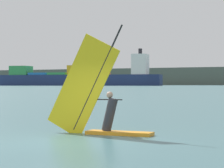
# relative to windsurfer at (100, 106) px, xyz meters

# --- Properties ---
(ground_plane) EXTENTS (4000.00, 4000.00, 0.00)m
(ground_plane) POSITION_rel_windsurfer_xyz_m (-0.37, -2.40, -0.95)
(ground_plane) COLOR #386066
(windsurfer) EXTENTS (3.88, 0.89, 3.89)m
(windsurfer) POSITION_rel_windsurfer_xyz_m (0.00, 0.00, 0.00)
(windsurfer) COLOR orange
(windsurfer) RESTS_ON ground_plane
(cargo_ship) EXTENTS (186.73, 23.09, 39.64)m
(cargo_ship) POSITION_rel_windsurfer_xyz_m (-165.64, 485.13, 8.51)
(cargo_ship) COLOR navy
(cargo_ship) RESTS_ON ground_plane
(distant_headland) EXTENTS (709.22, 398.45, 28.28)m
(distant_headland) POSITION_rel_windsurfer_xyz_m (-157.38, 904.92, 13.19)
(distant_headland) COLOR #4C564C
(distant_headland) RESTS_ON ground_plane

